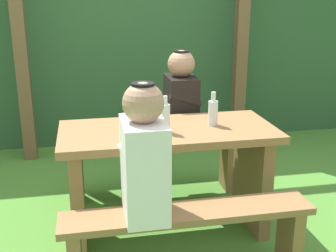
# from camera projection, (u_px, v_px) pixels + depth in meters

# --- Properties ---
(ground_plane) EXTENTS (12.00, 12.00, 0.00)m
(ground_plane) POSITION_uv_depth(u_px,v_px,m) (168.00, 229.00, 3.02)
(ground_plane) COLOR #4D8831
(hedge_backdrop) EXTENTS (6.40, 0.86, 2.25)m
(hedge_backdrop) POSITION_uv_depth(u_px,v_px,m) (128.00, 35.00, 4.87)
(hedge_backdrop) COLOR #305931
(hedge_backdrop) RESTS_ON ground_plane
(pergola_post_left) EXTENTS (0.12, 0.12, 2.26)m
(pergola_post_left) POSITION_uv_depth(u_px,v_px,m) (20.00, 44.00, 3.99)
(pergola_post_left) COLOR brown
(pergola_post_left) RESTS_ON ground_plane
(pergola_post_right) EXTENTS (0.12, 0.12, 2.26)m
(pergola_post_right) POSITION_uv_depth(u_px,v_px,m) (241.00, 40.00, 4.39)
(pergola_post_right) COLOR brown
(pergola_post_right) RESTS_ON ground_plane
(picnic_table) EXTENTS (1.40, 0.64, 0.75)m
(picnic_table) POSITION_uv_depth(u_px,v_px,m) (168.00, 162.00, 2.87)
(picnic_table) COLOR olive
(picnic_table) RESTS_ON ground_plane
(bench_near) EXTENTS (1.40, 0.24, 0.46)m
(bench_near) POSITION_uv_depth(u_px,v_px,m) (188.00, 231.00, 2.39)
(bench_near) COLOR olive
(bench_near) RESTS_ON ground_plane
(bench_far) EXTENTS (1.40, 0.24, 0.46)m
(bench_far) POSITION_uv_depth(u_px,v_px,m) (154.00, 157.00, 3.46)
(bench_far) COLOR olive
(bench_far) RESTS_ON ground_plane
(person_white_shirt) EXTENTS (0.25, 0.35, 0.72)m
(person_white_shirt) POSITION_uv_depth(u_px,v_px,m) (144.00, 156.00, 2.21)
(person_white_shirt) COLOR white
(person_white_shirt) RESTS_ON bench_near
(person_black_coat) EXTENTS (0.25, 0.35, 0.72)m
(person_black_coat) POSITION_uv_depth(u_px,v_px,m) (181.00, 100.00, 3.36)
(person_black_coat) COLOR black
(person_black_coat) RESTS_ON bench_far
(drinking_glass) EXTENTS (0.07, 0.07, 0.08)m
(drinking_glass) POSITION_uv_depth(u_px,v_px,m) (125.00, 119.00, 2.86)
(drinking_glass) COLOR silver
(drinking_glass) RESTS_ON picnic_table
(bottle_left) EXTENTS (0.06, 0.06, 0.24)m
(bottle_left) POSITION_uv_depth(u_px,v_px,m) (165.00, 117.00, 2.69)
(bottle_left) COLOR silver
(bottle_left) RESTS_ON picnic_table
(bottle_right) EXTENTS (0.06, 0.06, 0.23)m
(bottle_right) POSITION_uv_depth(u_px,v_px,m) (213.00, 112.00, 2.84)
(bottle_right) COLOR silver
(bottle_right) RESTS_ON picnic_table
(bottle_center) EXTENTS (0.06, 0.06, 0.24)m
(bottle_center) POSITION_uv_depth(u_px,v_px,m) (148.00, 117.00, 2.69)
(bottle_center) COLOR silver
(bottle_center) RESTS_ON picnic_table
(cell_phone) EXTENTS (0.08, 0.14, 0.01)m
(cell_phone) POSITION_uv_depth(u_px,v_px,m) (145.00, 122.00, 2.91)
(cell_phone) COLOR black
(cell_phone) RESTS_ON picnic_table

